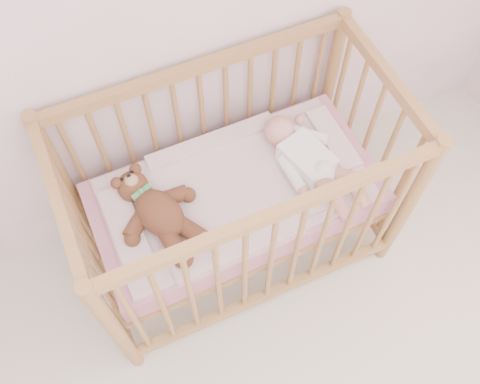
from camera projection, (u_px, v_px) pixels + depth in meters
wall_back at (95, 0)px, 1.70m from camera, size 4.00×0.02×2.70m
crib at (235, 197)px, 2.32m from camera, size 1.36×0.76×1.00m
mattress at (235, 198)px, 2.33m from camera, size 1.22×0.62×0.13m
blanket at (235, 190)px, 2.26m from camera, size 1.10×0.58×0.06m
baby at (307, 157)px, 2.26m from camera, size 0.43×0.65×0.14m
teddy_bear at (160, 213)px, 2.11m from camera, size 0.51×0.61×0.14m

